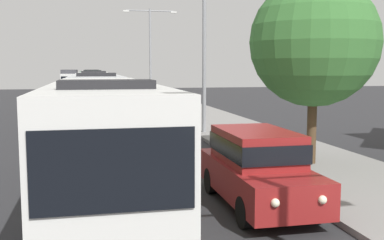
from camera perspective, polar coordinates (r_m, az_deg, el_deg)
bus_lead at (r=12.43m, az=-10.92°, el=-1.74°), size 2.58×11.80×3.21m
bus_second_in_line at (r=24.93m, az=-11.74°, el=2.30°), size 2.58×10.92×3.21m
bus_middle at (r=37.80m, az=-12.02°, el=3.66°), size 2.58×11.49×3.21m
bus_fourth_in_line at (r=50.89m, az=-12.15°, el=4.33°), size 2.58×11.98×3.21m
bus_rear at (r=64.40m, az=-12.24°, el=4.74°), size 2.58×11.91×3.21m
white_suv at (r=11.63m, az=8.00°, el=-5.53°), size 1.86×4.72×1.90m
box_truck_oncoming at (r=73.96m, az=-14.85°, el=4.89°), size 2.35×8.07×3.15m
streetlamp_mid at (r=23.73m, az=1.53°, el=11.49°), size 6.20×0.28×8.81m
streetlamp_far at (r=44.49m, az=-5.15°, el=9.00°), size 5.06×0.28×8.80m
roadside_tree at (r=16.34m, az=14.81°, el=9.21°), size 4.36×4.36×6.32m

